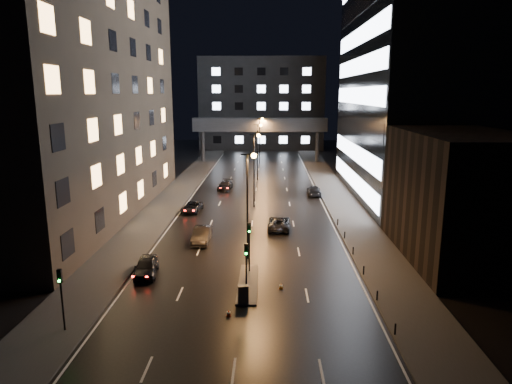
% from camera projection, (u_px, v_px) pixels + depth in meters
% --- Properties ---
extents(ground, '(160.00, 160.00, 0.00)m').
position_uv_depth(ground, '(256.00, 189.00, 74.83)').
color(ground, black).
rests_on(ground, ground).
extents(sidewalk_left, '(5.00, 110.00, 0.15)m').
position_uv_depth(sidewalk_left, '(175.00, 195.00, 70.25)').
color(sidewalk_left, '#383533').
rests_on(sidewalk_left, ground).
extents(sidewalk_right, '(5.00, 110.00, 0.15)m').
position_uv_depth(sidewalk_right, '(337.00, 196.00, 69.60)').
color(sidewalk_right, '#383533').
rests_on(sidewalk_right, ground).
extents(building_left, '(15.00, 48.00, 40.00)m').
position_uv_depth(building_left, '(69.00, 55.00, 55.53)').
color(building_left, '#2D2319').
rests_on(building_left, ground).
extents(building_right_low, '(10.00, 18.00, 12.00)m').
position_uv_depth(building_right_low, '(461.00, 196.00, 42.75)').
color(building_right_low, black).
rests_on(building_right_low, ground).
extents(building_right_glass, '(20.00, 36.00, 45.00)m').
position_uv_depth(building_right_glass, '(429.00, 43.00, 65.48)').
color(building_right_glass, black).
rests_on(building_right_glass, ground).
extents(building_far, '(34.00, 14.00, 25.00)m').
position_uv_depth(building_far, '(262.00, 104.00, 128.81)').
color(building_far, '#333335').
rests_on(building_far, ground).
extents(skybridge, '(30.00, 3.00, 10.00)m').
position_uv_depth(skybridge, '(260.00, 125.00, 102.35)').
color(skybridge, '#333335').
rests_on(skybridge, ground).
extents(median_island, '(1.60, 8.00, 0.15)m').
position_uv_depth(median_island, '(248.00, 283.00, 37.69)').
color(median_island, '#383533').
rests_on(median_island, ground).
extents(traffic_signal_near, '(0.28, 0.34, 4.40)m').
position_uv_depth(traffic_signal_near, '(249.00, 239.00, 39.48)').
color(traffic_signal_near, black).
rests_on(traffic_signal_near, median_island).
extents(traffic_signal_far, '(0.28, 0.34, 4.40)m').
position_uv_depth(traffic_signal_far, '(246.00, 262.00, 34.11)').
color(traffic_signal_far, black).
rests_on(traffic_signal_far, median_island).
extents(traffic_signal_corner, '(0.28, 0.34, 4.40)m').
position_uv_depth(traffic_signal_corner, '(61.00, 291.00, 29.56)').
color(traffic_signal_corner, black).
rests_on(traffic_signal_corner, ground).
extents(bollard_row, '(0.12, 25.12, 0.90)m').
position_uv_depth(bollard_row, '(358.00, 261.00, 41.75)').
color(bollard_row, black).
rests_on(bollard_row, ground).
extents(streetlight_near, '(1.45, 0.50, 10.15)m').
position_uv_depth(streetlight_near, '(249.00, 192.00, 42.18)').
color(streetlight_near, black).
rests_on(streetlight_near, ground).
extents(streetlight_mid_a, '(1.45, 0.50, 10.15)m').
position_uv_depth(streetlight_mid_a, '(255.00, 161.00, 61.72)').
color(streetlight_mid_a, black).
rests_on(streetlight_mid_a, ground).
extents(streetlight_mid_b, '(1.45, 0.50, 10.15)m').
position_uv_depth(streetlight_mid_b, '(258.00, 144.00, 81.25)').
color(streetlight_mid_b, black).
rests_on(streetlight_mid_b, ground).
extents(streetlight_far, '(1.45, 0.50, 10.15)m').
position_uv_depth(streetlight_far, '(260.00, 134.00, 100.79)').
color(streetlight_far, black).
rests_on(streetlight_far, ground).
extents(car_away_a, '(2.42, 4.79, 1.56)m').
position_uv_depth(car_away_a, '(146.00, 266.00, 39.46)').
color(car_away_a, black).
rests_on(car_away_a, ground).
extents(car_away_b, '(1.74, 4.92, 1.62)m').
position_uv_depth(car_away_b, '(202.00, 235.00, 48.16)').
color(car_away_b, black).
rests_on(car_away_b, ground).
extents(car_away_c, '(2.68, 4.89, 1.30)m').
position_uv_depth(car_away_c, '(192.00, 207.00, 60.51)').
color(car_away_c, black).
rests_on(car_away_c, ground).
extents(car_away_d, '(2.48, 5.05, 1.41)m').
position_uv_depth(car_away_d, '(225.00, 185.00, 74.36)').
color(car_away_d, black).
rests_on(car_away_d, ground).
extents(car_toward_a, '(2.76, 5.45, 1.48)m').
position_uv_depth(car_toward_a, '(279.00, 223.00, 52.83)').
color(car_toward_a, black).
rests_on(car_toward_a, ground).
extents(car_toward_b, '(2.16, 5.04, 1.45)m').
position_uv_depth(car_toward_b, '(314.00, 191.00, 70.32)').
color(car_toward_b, black).
rests_on(car_toward_b, ground).
extents(utility_cabinet, '(0.85, 0.61, 1.37)m').
position_uv_depth(utility_cabinet, '(243.00, 294.00, 33.92)').
color(utility_cabinet, '#444446').
rests_on(utility_cabinet, median_island).
extents(cone_a, '(0.47, 0.47, 0.49)m').
position_uv_depth(cone_a, '(229.00, 313.00, 32.25)').
color(cone_a, red).
rests_on(cone_a, ground).
extents(cone_b, '(0.46, 0.46, 0.47)m').
position_uv_depth(cone_b, '(281.00, 286.00, 36.76)').
color(cone_b, orange).
rests_on(cone_b, ground).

